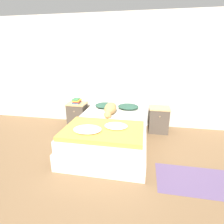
{
  "coord_description": "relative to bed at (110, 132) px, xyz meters",
  "views": [
    {
      "loc": [
        0.74,
        -2.03,
        1.69
      ],
      "look_at": [
        0.13,
        1.21,
        0.59
      ],
      "focal_mm": 28.0,
      "sensor_mm": 36.0,
      "label": 1
    }
  ],
  "objects": [
    {
      "name": "nightstand_right",
      "position": [
        0.96,
        0.76,
        0.05
      ],
      "size": [
        0.44,
        0.4,
        0.57
      ],
      "color": "#4C4238",
      "rests_on": "ground_plane"
    },
    {
      "name": "dog",
      "position": [
        -0.07,
        0.4,
        0.35
      ],
      "size": [
        0.25,
        0.75,
        0.22
      ],
      "color": "tan",
      "rests_on": "bed"
    },
    {
      "name": "pillow_left",
      "position": [
        -0.27,
        0.79,
        0.31
      ],
      "size": [
        0.47,
        0.39,
        0.11
      ],
      "color": "#284C3D",
      "rests_on": "bed"
    },
    {
      "name": "quilt",
      "position": [
        -0.01,
        -0.55,
        0.29
      ],
      "size": [
        1.26,
        0.88,
        0.12
      ],
      "color": "gold",
      "rests_on": "bed"
    },
    {
      "name": "ground_plane",
      "position": [
        -0.13,
        -1.0,
        -0.24
      ],
      "size": [
        16.0,
        16.0,
        0.0
      ],
      "primitive_type": "plane",
      "color": "brown"
    },
    {
      "name": "bed",
      "position": [
        0.0,
        0.0,
        0.0
      ],
      "size": [
        1.38,
        2.06,
        0.49
      ],
      "color": "silver",
      "rests_on": "ground_plane"
    },
    {
      "name": "nightstand_left",
      "position": [
        -0.96,
        0.76,
        0.05
      ],
      "size": [
        0.44,
        0.4,
        0.57
      ],
      "color": "#4C4238",
      "rests_on": "ground_plane"
    },
    {
      "name": "pillow_right",
      "position": [
        0.27,
        0.79,
        0.31
      ],
      "size": [
        0.47,
        0.39,
        0.11
      ],
      "color": "#284C3D",
      "rests_on": "bed"
    },
    {
      "name": "rug",
      "position": [
        1.45,
        -0.84,
        -0.24
      ],
      "size": [
        1.19,
        0.65,
        0.0
      ],
      "color": "#604C75",
      "rests_on": "ground_plane"
    },
    {
      "name": "book_stack",
      "position": [
        -0.96,
        0.76,
        0.38
      ],
      "size": [
        0.18,
        0.23,
        0.11
      ],
      "color": "#285689",
      "rests_on": "nightstand_left"
    },
    {
      "name": "headboard",
      "position": [
        0.0,
        1.05,
        0.33
      ],
      "size": [
        1.46,
        0.06,
        1.1
      ],
      "color": "silver",
      "rests_on": "ground_plane"
    },
    {
      "name": "wall_back",
      "position": [
        -0.13,
        1.13,
        1.03
      ],
      "size": [
        9.0,
        0.06,
        2.55
      ],
      "color": "beige",
      "rests_on": "ground_plane"
    }
  ]
}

